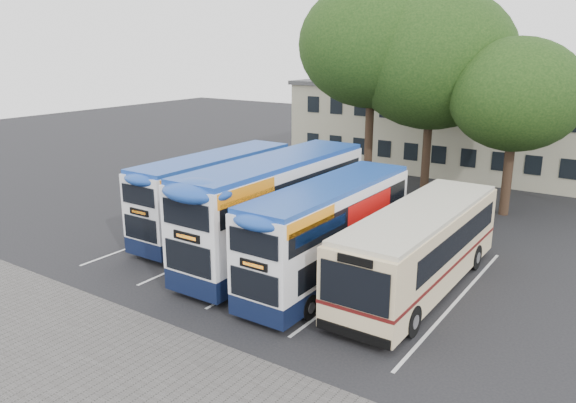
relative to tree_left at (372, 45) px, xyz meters
The scene contains 11 objects.
ground 20.46m from the tree_left, 69.50° to the right, with size 120.00×120.00×0.00m, color black.
paving_strip 24.38m from the tree_left, 78.68° to the right, with size 40.00×6.00×0.01m, color #595654.
bay_lines 15.37m from the tree_left, 77.55° to the right, with size 14.12×11.00×0.01m.
depot_building 12.98m from the tree_left, 56.37° to the left, with size 32.40×8.40×6.20m.
tree_left is the anchor object (origin of this frame).
tree_mid 3.55m from the tree_left, 19.31° to the left, with size 9.46×9.46×12.10m.
tree_right 8.69m from the tree_left, ahead, with size 6.84×6.84×9.30m.
bus_dd_left 13.46m from the tree_left, 101.51° to the right, with size 2.26×9.33×3.89m.
bus_dd_mid 14.25m from the tree_left, 80.88° to the right, with size 2.54×10.49×4.37m.
bus_dd_right 15.73m from the tree_left, 69.26° to the right, with size 2.27×9.35×3.89m.
bus_single 16.06m from the tree_left, 55.68° to the right, with size 2.65×10.43×3.11m.
Camera 1 is at (8.61, -13.54, 8.84)m, focal length 35.00 mm.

